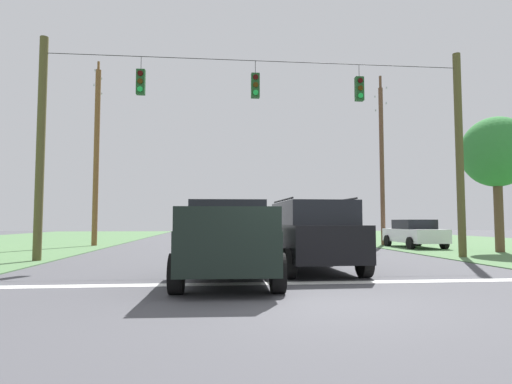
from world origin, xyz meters
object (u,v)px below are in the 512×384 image
suv_black (311,234)px  tree_roadside_right (496,153)px  distant_car_crossing_white (414,233)px  utility_pole_mid_right (382,160)px  utility_pole_near_left (96,153)px  pickup_truck (228,240)px  overhead_signal_span (259,141)px

suv_black → tree_roadside_right: (10.24, 6.33, 3.54)m
distant_car_crossing_white → utility_pole_mid_right: utility_pole_mid_right is taller
distant_car_crossing_white → utility_pole_near_left: 18.59m
pickup_truck → tree_roadside_right: tree_roadside_right is taller
suv_black → distant_car_crossing_white: bearing=51.8°
suv_black → utility_pole_near_left: size_ratio=0.44×
pickup_truck → utility_pole_near_left: 17.56m
overhead_signal_span → pickup_truck: 6.82m
overhead_signal_span → utility_pole_mid_right: 12.08m
suv_black → overhead_signal_span: bearing=105.4°
utility_pole_mid_right → utility_pole_near_left: (-16.93, 1.01, 0.31)m
pickup_truck → utility_pole_mid_right: (9.75, 14.38, 4.17)m
pickup_truck → distant_car_crossing_white: 15.88m
overhead_signal_span → tree_roadside_right: (11.32, 2.40, 0.12)m
overhead_signal_span → utility_pole_mid_right: (8.36, 8.70, 0.66)m
utility_pole_near_left → utility_pole_mid_right: bearing=-3.4°
overhead_signal_span → distant_car_crossing_white: overhead_signal_span is taller
suv_black → utility_pole_near_left: bearing=125.3°
utility_pole_near_left → tree_roadside_right: (19.89, -7.30, -0.85)m
pickup_truck → tree_roadside_right: (12.71, 8.09, 3.63)m
suv_black → utility_pole_mid_right: utility_pole_mid_right is taller
distant_car_crossing_white → tree_roadside_right: tree_roadside_right is taller
suv_black → distant_car_crossing_white: (8.01, 10.18, -0.27)m
overhead_signal_span → distant_car_crossing_white: bearing=34.5°
pickup_truck → distant_car_crossing_white: (10.48, 11.93, -0.18)m
suv_black → utility_pole_mid_right: 15.13m
tree_roadside_right → suv_black: bearing=-148.3°
pickup_truck → tree_roadside_right: 15.49m
pickup_truck → suv_black: 3.03m
overhead_signal_span → suv_black: 5.32m
utility_pole_mid_right → tree_roadside_right: (2.96, -6.29, -0.54)m
distant_car_crossing_white → tree_roadside_right: (2.23, -3.84, 3.81)m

